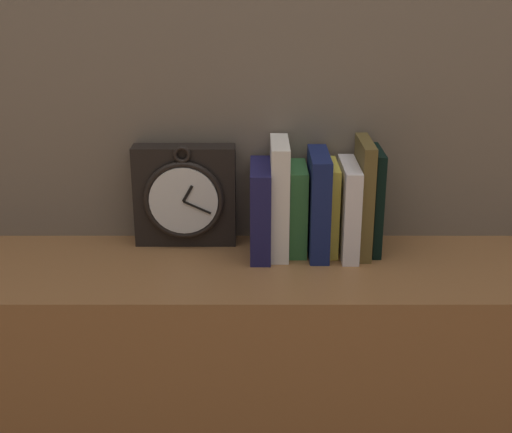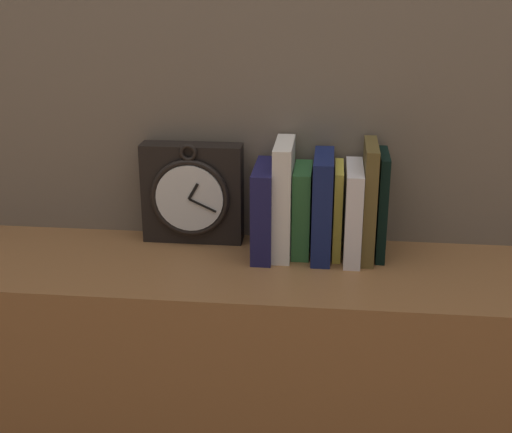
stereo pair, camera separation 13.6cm
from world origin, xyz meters
The scene contains 10 objects.
bookshelf centered at (0.00, 0.00, 0.35)m, with size 1.40×0.33×0.70m.
clock centered at (-0.15, 0.12, 0.81)m, with size 0.21×0.07×0.22m.
book_slot0_navy centered at (0.01, 0.07, 0.79)m, with size 0.04×0.16×0.18m.
book_slot1_white centered at (0.05, 0.08, 0.82)m, with size 0.04×0.14×0.23m.
book_slot2_green centered at (0.08, 0.09, 0.79)m, with size 0.04×0.12×0.18m.
book_slot3_navy centered at (0.13, 0.08, 0.80)m, with size 0.04×0.15×0.21m.
book_slot4_yellow centered at (0.16, 0.09, 0.79)m, with size 0.02×0.12×0.18m.
book_slot5_white centered at (0.19, 0.08, 0.79)m, with size 0.03×0.15×0.19m.
book_slot6_brown centered at (0.22, 0.08, 0.82)m, with size 0.02×0.14×0.23m.
book_slot7_black centered at (0.24, 0.09, 0.81)m, with size 0.02×0.12×0.21m.
Camera 1 is at (0.00, -1.28, 1.28)m, focal length 50.00 mm.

